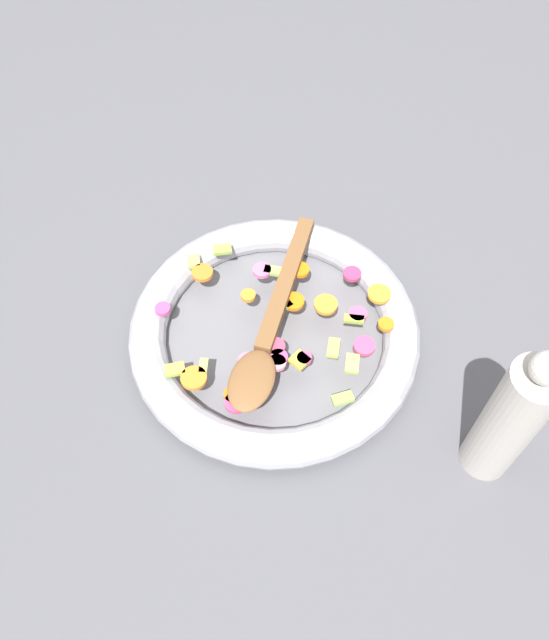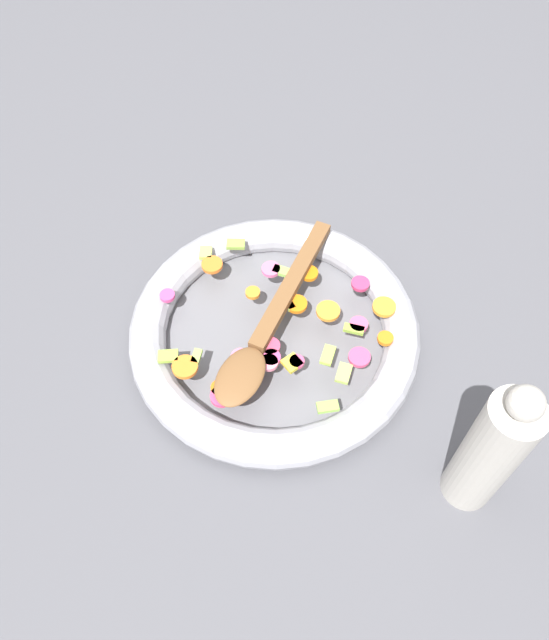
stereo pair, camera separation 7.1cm
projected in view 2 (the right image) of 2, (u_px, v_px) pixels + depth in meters
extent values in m
plane|color=#4C4C51|center=(274.00, 340.00, 0.88)|extent=(4.00, 4.00, 0.00)
cylinder|color=slate|center=(274.00, 338.00, 0.87)|extent=(0.35, 0.35, 0.01)
torus|color=#9E9EA5|center=(274.00, 330.00, 0.86)|extent=(0.40, 0.40, 0.05)
cylinder|color=orange|center=(253.00, 293.00, 0.86)|extent=(0.02, 0.02, 0.01)
cylinder|color=orange|center=(212.00, 265.00, 0.89)|extent=(0.04, 0.04, 0.01)
cylinder|color=orange|center=(328.00, 311.00, 0.84)|extent=(0.05, 0.05, 0.01)
cylinder|color=orange|center=(185.00, 367.00, 0.79)|extent=(0.04, 0.04, 0.01)
cylinder|color=orange|center=(309.00, 273.00, 0.88)|extent=(0.04, 0.04, 0.01)
cylinder|color=orange|center=(220.00, 388.00, 0.77)|extent=(0.03, 0.03, 0.01)
cylinder|color=orange|center=(297.00, 304.00, 0.85)|extent=(0.03, 0.03, 0.01)
cylinder|color=orange|center=(385.00, 338.00, 0.81)|extent=(0.02, 0.02, 0.01)
cylinder|color=orange|center=(384.00, 307.00, 0.84)|extent=(0.04, 0.04, 0.01)
cube|color=#96BD3F|center=(167.00, 353.00, 0.80)|extent=(0.02, 0.03, 0.01)
cube|color=#8BAE42|center=(238.00, 243.00, 0.91)|extent=(0.03, 0.03, 0.01)
cube|color=#99C051|center=(197.00, 356.00, 0.80)|extent=(0.02, 0.02, 0.01)
cube|color=#8DC249|center=(328.00, 407.00, 0.76)|extent=(0.02, 0.03, 0.01)
cube|color=#94C953|center=(282.00, 271.00, 0.88)|extent=(0.03, 0.03, 0.01)
cube|color=#ABC855|center=(206.00, 253.00, 0.90)|extent=(0.03, 0.02, 0.01)
cube|color=#ABC556|center=(344.00, 373.00, 0.79)|extent=(0.03, 0.03, 0.01)
cube|color=#B0DA4C|center=(328.00, 355.00, 0.80)|extent=(0.03, 0.03, 0.01)
cube|color=#8FB43D|center=(354.00, 329.00, 0.82)|extent=(0.03, 0.03, 0.01)
cube|color=#93AF3F|center=(287.00, 301.00, 0.85)|extent=(0.03, 0.01, 0.01)
cylinder|color=#D9446F|center=(359.00, 357.00, 0.80)|extent=(0.04, 0.04, 0.01)
cylinder|color=#D45077|center=(359.00, 325.00, 0.83)|extent=(0.03, 0.03, 0.01)
cylinder|color=pink|center=(240.00, 357.00, 0.80)|extent=(0.03, 0.03, 0.01)
cylinder|color=#C83460|center=(360.00, 284.00, 0.87)|extent=(0.04, 0.04, 0.01)
cylinder|color=pink|center=(271.00, 269.00, 0.88)|extent=(0.04, 0.04, 0.01)
cylinder|color=#DD4681|center=(271.00, 358.00, 0.80)|extent=(0.03, 0.03, 0.01)
cylinder|color=#CF4771|center=(300.00, 361.00, 0.80)|extent=(0.03, 0.03, 0.01)
cylinder|color=#E44486|center=(167.00, 296.00, 0.85)|extent=(0.03, 0.03, 0.01)
cylinder|color=#D93A6A|center=(239.00, 391.00, 0.77)|extent=(0.03, 0.03, 0.01)
cylinder|color=#CD3F5F|center=(270.00, 346.00, 0.81)|extent=(0.04, 0.04, 0.01)
cylinder|color=#E33F6E|center=(222.00, 396.00, 0.77)|extent=(0.03, 0.03, 0.01)
cylinder|color=pink|center=(269.00, 363.00, 0.79)|extent=(0.03, 0.03, 0.01)
cube|color=yellow|center=(292.00, 363.00, 0.79)|extent=(0.03, 0.03, 0.01)
cube|color=brown|center=(292.00, 283.00, 0.85)|extent=(0.17, 0.19, 0.01)
ellipsoid|color=brown|center=(240.00, 376.00, 0.77)|extent=(0.10, 0.10, 0.01)
cylinder|color=#B2ADA3|center=(489.00, 454.00, 0.67)|extent=(0.06, 0.06, 0.21)
sphere|color=#B2ADA3|center=(526.00, 403.00, 0.57)|extent=(0.04, 0.04, 0.04)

